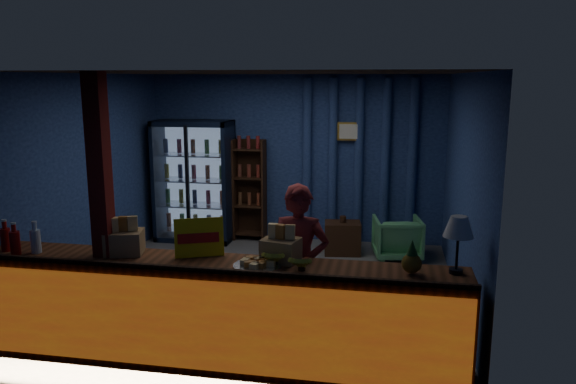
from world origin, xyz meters
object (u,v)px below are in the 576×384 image
shopkeeper (299,267)px  pastry_tray (257,265)px  table_lamp (459,229)px  green_chair (397,238)px

shopkeeper → pastry_tray: shopkeeper is taller
pastry_tray → table_lamp: table_lamp is taller
green_chair → table_lamp: (0.44, -3.26, 1.03)m
table_lamp → green_chair: bearing=97.6°
green_chair → pastry_tray: size_ratio=1.59×
shopkeeper → table_lamp: (1.39, -0.39, 0.54)m
shopkeeper → green_chair: (0.95, 2.87, -0.49)m
shopkeeper → table_lamp: 1.54m
shopkeeper → pastry_tray: 0.63m
table_lamp → pastry_tray: bearing=-174.7°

